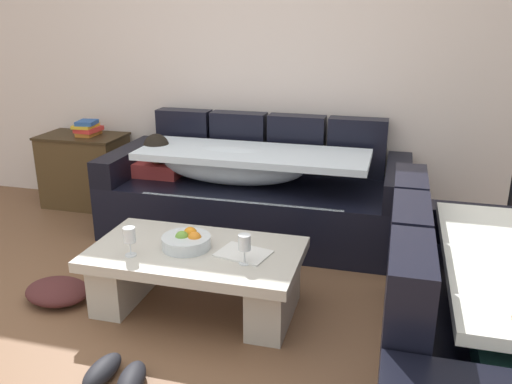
% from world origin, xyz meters
% --- Properties ---
extents(ground_plane, '(14.00, 14.00, 0.00)m').
position_xyz_m(ground_plane, '(0.00, 0.00, 0.00)').
color(ground_plane, brown).
extents(back_wall, '(9.00, 0.10, 2.70)m').
position_xyz_m(back_wall, '(0.00, 2.15, 1.35)').
color(back_wall, silver).
rests_on(back_wall, ground_plane).
extents(couch_along_wall, '(2.28, 0.92, 0.88)m').
position_xyz_m(couch_along_wall, '(0.21, 1.62, 0.33)').
color(couch_along_wall, black).
rests_on(couch_along_wall, ground_plane).
extents(couch_near_window, '(0.92, 1.75, 0.88)m').
position_xyz_m(couch_near_window, '(1.71, 0.09, 0.33)').
color(couch_near_window, black).
rests_on(couch_near_window, ground_plane).
extents(coffee_table, '(1.20, 0.68, 0.38)m').
position_xyz_m(coffee_table, '(0.21, 0.44, 0.24)').
color(coffee_table, beige).
rests_on(coffee_table, ground_plane).
extents(fruit_bowl, '(0.28, 0.28, 0.10)m').
position_xyz_m(fruit_bowl, '(0.15, 0.45, 0.42)').
color(fruit_bowl, silver).
rests_on(fruit_bowl, coffee_table).
extents(wine_glass_near_left, '(0.07, 0.07, 0.17)m').
position_xyz_m(wine_glass_near_left, '(-0.11, 0.27, 0.50)').
color(wine_glass_near_left, silver).
rests_on(wine_glass_near_left, coffee_table).
extents(wine_glass_near_right, '(0.07, 0.07, 0.17)m').
position_xyz_m(wine_glass_near_right, '(0.53, 0.34, 0.50)').
color(wine_glass_near_right, silver).
rests_on(wine_glass_near_right, coffee_table).
extents(open_magazine, '(0.32, 0.27, 0.01)m').
position_xyz_m(open_magazine, '(0.49, 0.44, 0.39)').
color(open_magazine, white).
rests_on(open_magazine, coffee_table).
extents(side_cabinet, '(0.72, 0.44, 0.64)m').
position_xyz_m(side_cabinet, '(-1.39, 1.85, 0.32)').
color(side_cabinet, '#4A361D').
rests_on(side_cabinet, ground_plane).
extents(book_stack_on_cabinet, '(0.20, 0.23, 0.13)m').
position_xyz_m(book_stack_on_cabinet, '(-1.32, 1.85, 0.70)').
color(book_stack_on_cabinet, '#B76623').
rests_on(book_stack_on_cabinet, side_cabinet).
extents(pair_of_shoes, '(0.32, 0.31, 0.09)m').
position_xyz_m(pair_of_shoes, '(0.08, -0.30, 0.04)').
color(pair_of_shoes, black).
rests_on(pair_of_shoes, ground_plane).
extents(crumpled_garment, '(0.44, 0.37, 0.12)m').
position_xyz_m(crumpled_garment, '(-0.64, 0.30, 0.06)').
color(crumpled_garment, '#4C2323').
rests_on(crumpled_garment, ground_plane).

